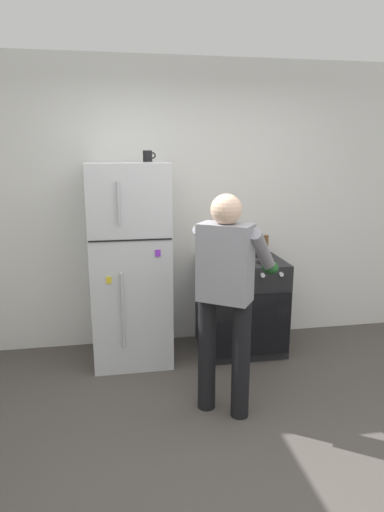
{
  "coord_description": "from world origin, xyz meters",
  "views": [
    {
      "loc": [
        -0.66,
        -2.26,
        1.88
      ],
      "look_at": [
        -0.03,
        1.32,
        1.0
      ],
      "focal_mm": 30.86,
      "sensor_mm": 36.0,
      "label": 1
    }
  ],
  "objects_px": {
    "coffee_mug": "(148,156)",
    "stove_range": "(241,305)",
    "red_pot": "(227,255)",
    "pepper_mill": "(266,244)",
    "person_cook": "(227,285)",
    "refrigerator": "(130,264)"
  },
  "relations": [
    {
      "from": "stove_range",
      "to": "person_cook",
      "type": "bearing_deg",
      "value": -112.2
    },
    {
      "from": "person_cook",
      "to": "pepper_mill",
      "type": "xyz_separation_m",
      "value": [
        0.7,
        1.18,
        0.02
      ]
    },
    {
      "from": "red_pot",
      "to": "coffee_mug",
      "type": "distance_m",
      "value": 1.12
    },
    {
      "from": "stove_range",
      "to": "pepper_mill",
      "type": "bearing_deg",
      "value": 35.04
    },
    {
      "from": "red_pot",
      "to": "pepper_mill",
      "type": "height_order",
      "value": "pepper_mill"
    },
    {
      "from": "coffee_mug",
      "to": "stove_range",
      "type": "bearing_deg",
      "value": -4.07
    },
    {
      "from": "stove_range",
      "to": "person_cook",
      "type": "xyz_separation_m",
      "value": [
        -0.4,
        -0.97,
        0.52
      ]
    },
    {
      "from": "person_cook",
      "to": "red_pot",
      "type": "bearing_deg",
      "value": 75.75
    },
    {
      "from": "red_pot",
      "to": "pepper_mill",
      "type": "distance_m",
      "value": 0.52
    },
    {
      "from": "coffee_mug",
      "to": "person_cook",
      "type": "bearing_deg",
      "value": -66.4
    },
    {
      "from": "stove_range",
      "to": "pepper_mill",
      "type": "height_order",
      "value": "pepper_mill"
    },
    {
      "from": "refrigerator",
      "to": "person_cook",
      "type": "relative_size",
      "value": 1.11
    },
    {
      "from": "coffee_mug",
      "to": "pepper_mill",
      "type": "relative_size",
      "value": 0.63
    },
    {
      "from": "coffee_mug",
      "to": "pepper_mill",
      "type": "height_order",
      "value": "coffee_mug"
    },
    {
      "from": "person_cook",
      "to": "coffee_mug",
      "type": "height_order",
      "value": "coffee_mug"
    },
    {
      "from": "stove_range",
      "to": "red_pot",
      "type": "relative_size",
      "value": 2.42
    },
    {
      "from": "person_cook",
      "to": "pepper_mill",
      "type": "height_order",
      "value": "person_cook"
    },
    {
      "from": "red_pot",
      "to": "coffee_mug",
      "type": "xyz_separation_m",
      "value": [
        -0.69,
        0.1,
        0.88
      ]
    },
    {
      "from": "stove_range",
      "to": "pepper_mill",
      "type": "distance_m",
      "value": 0.65
    },
    {
      "from": "red_pot",
      "to": "refrigerator",
      "type": "bearing_deg",
      "value": 176.73
    },
    {
      "from": "refrigerator",
      "to": "red_pot",
      "type": "xyz_separation_m",
      "value": [
        0.87,
        -0.05,
        0.06
      ]
    },
    {
      "from": "stove_range",
      "to": "coffee_mug",
      "type": "bearing_deg",
      "value": 175.93
    }
  ]
}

